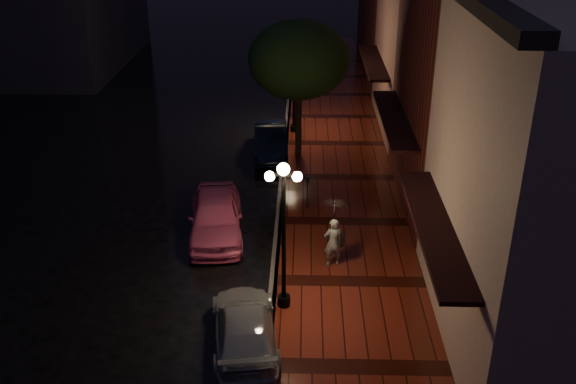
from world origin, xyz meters
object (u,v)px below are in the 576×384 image
(streetlamp_far, at_px, (294,81))
(woman_with_umbrella, at_px, (334,223))
(street_tree, at_px, (299,62))
(navy_car, at_px, (271,140))
(parking_meter, at_px, (308,189))
(pink_car, at_px, (216,216))
(streetlamp_near, at_px, (284,228))
(silver_car, at_px, (245,327))

(streetlamp_far, height_order, woman_with_umbrella, streetlamp_far)
(street_tree, relative_size, woman_with_umbrella, 2.61)
(woman_with_umbrella, bearing_deg, navy_car, -89.20)
(navy_car, relative_size, parking_meter, 3.26)
(pink_car, relative_size, navy_car, 1.08)
(streetlamp_near, distance_m, parking_meter, 6.24)
(parking_meter, bearing_deg, streetlamp_near, -116.53)
(woman_with_umbrella, distance_m, parking_meter, 3.95)
(street_tree, bearing_deg, silver_car, -95.48)
(woman_with_umbrella, height_order, parking_meter, woman_with_umbrella)
(streetlamp_near, height_order, street_tree, street_tree)
(streetlamp_near, xyz_separation_m, street_tree, (0.26, 10.99, 1.64))
(silver_car, bearing_deg, streetlamp_near, -128.65)
(navy_car, bearing_deg, silver_car, -93.39)
(navy_car, bearing_deg, parking_meter, -77.12)
(street_tree, bearing_deg, navy_car, 159.12)
(street_tree, height_order, silver_car, street_tree)
(streetlamp_near, xyz_separation_m, silver_car, (-0.95, -1.60, -2.02))
(street_tree, bearing_deg, streetlamp_far, 94.91)
(streetlamp_near, height_order, parking_meter, streetlamp_near)
(navy_car, xyz_separation_m, woman_with_umbrella, (2.38, -9.29, 0.95))
(streetlamp_near, height_order, pink_car, streetlamp_near)
(streetlamp_near, relative_size, parking_meter, 3.49)
(streetlamp_near, bearing_deg, navy_car, 94.74)
(streetlamp_far, xyz_separation_m, woman_with_umbrella, (1.43, -11.84, -0.98))
(pink_car, height_order, navy_car, pink_car)
(navy_car, xyz_separation_m, parking_meter, (1.60, -5.48, 0.23))
(streetlamp_near, height_order, silver_car, streetlamp_near)
(parking_meter, bearing_deg, silver_car, -122.25)
(pink_car, distance_m, silver_car, 5.92)
(woman_with_umbrella, bearing_deg, streetlamp_far, -96.68)
(streetlamp_far, relative_size, street_tree, 0.74)
(streetlamp_near, distance_m, street_tree, 11.12)
(navy_car, height_order, woman_with_umbrella, woman_with_umbrella)
(pink_car, bearing_deg, silver_car, -82.13)
(street_tree, relative_size, pink_car, 1.34)
(streetlamp_near, xyz_separation_m, streetlamp_far, (0.00, 14.00, 0.00))
(pink_car, xyz_separation_m, parking_meter, (3.07, 1.84, 0.16))
(streetlamp_far, bearing_deg, navy_car, -110.45)
(streetlamp_near, bearing_deg, silver_car, -120.70)
(woman_with_umbrella, bearing_deg, street_tree, -96.01)
(silver_car, bearing_deg, parking_meter, -109.89)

